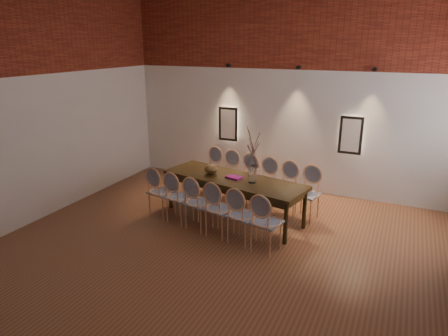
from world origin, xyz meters
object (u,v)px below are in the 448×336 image
at_px(book, 234,177).
at_px(dining_table, 233,198).
at_px(chair_far_b, 227,176).
at_px(chair_far_e, 285,189).
at_px(chair_near_a, 162,191).
at_px(chair_near_b, 180,197).
at_px(chair_far_c, 245,180).
at_px(chair_near_e, 242,215).
at_px(chair_near_d, 220,209).
at_px(chair_far_a, 210,172).
at_px(bowl, 211,169).
at_px(vase, 252,174).
at_px(chair_near_c, 199,202).
at_px(chair_far_f, 307,194).
at_px(chair_far_d, 264,184).
at_px(chair_near_f, 267,222).

bearing_deg(book, dining_table, 168.34).
relative_size(chair_far_b, chair_far_e, 1.00).
bearing_deg(chair_near_a, book, 32.56).
distance_m(chair_near_b, chair_far_c, 1.46).
bearing_deg(chair_near_e, book, 132.48).
height_order(chair_near_a, chair_near_d, same).
distance_m(chair_far_a, chair_far_c, 0.86).
bearing_deg(bowl, vase, -7.71).
distance_m(dining_table, vase, 0.65).
bearing_deg(bowl, chair_far_a, 118.52).
relative_size(chair_near_e, book, 3.62).
distance_m(chair_near_d, book, 0.78).
height_order(chair_near_a, chair_near_c, same).
xyz_separation_m(chair_near_c, chair_far_f, (1.54, 1.12, 0.00)).
distance_m(dining_table, chair_near_e, 0.96).
bearing_deg(vase, chair_near_d, -114.69).
relative_size(chair_far_c, chair_far_e, 1.00).
bearing_deg(chair_far_d, dining_table, 72.77).
bearing_deg(vase, chair_near_f, -56.13).
xyz_separation_m(chair_near_a, vase, (1.57, 0.40, 0.43)).
bearing_deg(bowl, chair_far_c, 60.64).
relative_size(chair_near_c, chair_far_d, 1.00).
xyz_separation_m(chair_far_b, chair_far_d, (0.85, -0.17, 0.00)).
relative_size(chair_near_f, chair_far_c, 1.00).
bearing_deg(bowl, chair_far_b, 92.87).
height_order(dining_table, chair_far_a, chair_far_a).
distance_m(chair_near_c, vase, 1.02).
xyz_separation_m(dining_table, chair_near_d, (0.08, -0.73, 0.09)).
bearing_deg(chair_near_b, chair_near_e, -0.00).
xyz_separation_m(chair_far_c, chair_far_d, (0.42, -0.08, 0.00)).
relative_size(chair_far_a, chair_far_b, 1.00).
distance_m(chair_near_f, chair_far_c, 1.90).
distance_m(chair_near_a, chair_far_d, 1.90).
bearing_deg(vase, chair_near_a, -165.66).
height_order(chair_near_f, chair_far_b, same).
xyz_separation_m(chair_near_f, book, (-0.92, 0.89, 0.30)).
xyz_separation_m(dining_table, chair_far_f, (1.19, 0.48, 0.09)).
bearing_deg(chair_near_b, vase, 34.00).
distance_m(chair_far_b, chair_far_d, 0.86).
bearing_deg(chair_near_a, chair_far_a, 90.00).
height_order(chair_near_f, bowl, chair_near_f).
relative_size(chair_near_c, chair_far_a, 1.00).
height_order(chair_near_b, chair_near_e, same).
xyz_separation_m(chair_near_c, chair_near_e, (0.85, -0.17, 0.00)).
distance_m(chair_near_e, chair_far_b, 1.90).
bearing_deg(chair_far_c, chair_far_f, -180.00).
bearing_deg(chair_far_d, chair_near_b, 58.19).
distance_m(chair_far_b, chair_far_f, 1.73).
relative_size(chair_near_a, chair_far_d, 1.00).
distance_m(chair_far_b, book, 1.00).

